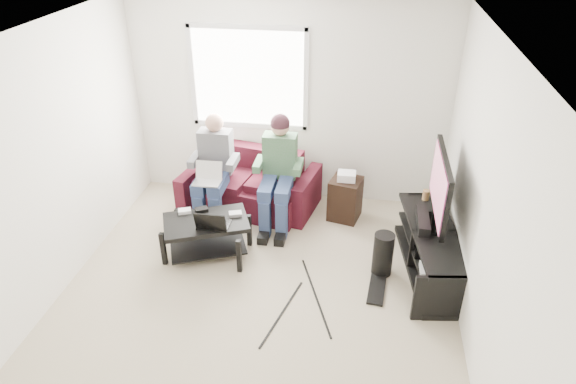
{
  "coord_description": "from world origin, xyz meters",
  "views": [
    {
      "loc": [
        0.94,
        -3.81,
        3.55
      ],
      "look_at": [
        0.25,
        0.6,
        0.97
      ],
      "focal_mm": 32.0,
      "sensor_mm": 36.0,
      "label": 1
    }
  ],
  "objects": [
    {
      "name": "console_black",
      "position": [
        1.77,
        0.77,
        0.31
      ],
      "size": [
        0.38,
        0.3,
        0.07
      ],
      "primitive_type": "cube",
      "color": "black",
      "rests_on": "tv_stand"
    },
    {
      "name": "coffee_table",
      "position": [
        -0.69,
        0.73,
        0.34
      ],
      "size": [
        1.06,
        0.86,
        0.46
      ],
      "color": "black",
      "rests_on": "floor"
    },
    {
      "name": "sofa",
      "position": [
        -0.42,
        1.81,
        0.29
      ],
      "size": [
        1.77,
        1.01,
        0.76
      ],
      "color": "#4A121E",
      "rests_on": "floor"
    },
    {
      "name": "end_table",
      "position": [
        0.8,
        1.75,
        0.29
      ],
      "size": [
        0.36,
        0.36,
        0.64
      ],
      "color": "black",
      "rests_on": "floor"
    },
    {
      "name": "laptop_black",
      "position": [
        -0.57,
        0.65,
        0.58
      ],
      "size": [
        0.41,
        0.37,
        0.24
      ],
      "primitive_type": null,
      "rotation": [
        0.0,
        0.0,
        0.49
      ],
      "color": "black",
      "rests_on": "coffee_table"
    },
    {
      "name": "window",
      "position": [
        -0.5,
        2.23,
        1.6
      ],
      "size": [
        1.48,
        0.04,
        1.28
      ],
      "color": "white",
      "rests_on": "wall_back"
    },
    {
      "name": "laptop_silver",
      "position": [
        -0.82,
        1.29,
        0.68
      ],
      "size": [
        0.33,
        0.23,
        0.24
      ],
      "primitive_type": null,
      "rotation": [
        0.0,
        0.0,
        -0.03
      ],
      "color": "silver",
      "rests_on": "person_left"
    },
    {
      "name": "controller_a",
      "position": [
        -0.97,
        0.85,
        0.48
      ],
      "size": [
        0.16,
        0.13,
        0.04
      ],
      "primitive_type": "cube",
      "rotation": [
        0.0,
        0.0,
        0.36
      ],
      "color": "silver",
      "rests_on": "coffee_table"
    },
    {
      "name": "keyboard_floor",
      "position": [
        1.22,
        0.4,
        0.01
      ],
      "size": [
        0.21,
        0.51,
        0.03
      ],
      "primitive_type": "cube",
      "rotation": [
        0.0,
        0.0,
        -0.09
      ],
      "color": "black",
      "rests_on": "floor"
    },
    {
      "name": "person_left",
      "position": [
        -0.82,
        1.55,
        0.71
      ],
      "size": [
        0.4,
        0.7,
        1.31
      ],
      "color": "#324971",
      "rests_on": "sofa"
    },
    {
      "name": "wall_back",
      "position": [
        0.0,
        2.25,
        1.3
      ],
      "size": [
        4.5,
        0.0,
        4.5
      ],
      "primitive_type": "plane",
      "rotation": [
        1.57,
        0.0,
        0.0
      ],
      "color": "white",
      "rests_on": "floor"
    },
    {
      "name": "soundbar",
      "position": [
        1.65,
        0.92,
        0.57
      ],
      "size": [
        0.12,
        0.5,
        0.1
      ],
      "primitive_type": "cube",
      "color": "black",
      "rests_on": "tv_stand"
    },
    {
      "name": "tv",
      "position": [
        1.77,
        0.92,
        0.98
      ],
      "size": [
        0.12,
        1.1,
        0.81
      ],
      "color": "black",
      "rests_on": "tv_stand"
    },
    {
      "name": "person_right",
      "position": [
        -0.02,
        1.57,
        0.77
      ],
      "size": [
        0.4,
        0.71,
        1.35
      ],
      "color": "#324971",
      "rests_on": "sofa"
    },
    {
      "name": "console_grey",
      "position": [
        1.77,
        1.12,
        0.32
      ],
      "size": [
        0.34,
        0.26,
        0.08
      ],
      "primitive_type": "cube",
      "color": "gray",
      "rests_on": "tv_stand"
    },
    {
      "name": "controller_b",
      "position": [
        -0.79,
        0.91,
        0.48
      ],
      "size": [
        0.17,
        0.14,
        0.04
      ],
      "primitive_type": "cube",
      "rotation": [
        0.0,
        0.0,
        0.48
      ],
      "color": "black",
      "rests_on": "coffee_table"
    },
    {
      "name": "wall_left",
      "position": [
        -2.0,
        0.0,
        1.3
      ],
      "size": [
        0.0,
        4.5,
        4.5
      ],
      "primitive_type": "plane",
      "rotation": [
        1.57,
        0.0,
        1.57
      ],
      "color": "white",
      "rests_on": "floor"
    },
    {
      "name": "drink_cup",
      "position": [
        1.72,
        1.45,
        0.58
      ],
      "size": [
        0.08,
        0.08,
        0.12
      ],
      "primitive_type": "cylinder",
      "color": "olive",
      "rests_on": "tv_stand"
    },
    {
      "name": "wall_right",
      "position": [
        2.0,
        0.0,
        1.3
      ],
      "size": [
        0.0,
        4.5,
        4.5
      ],
      "primitive_type": "plane",
      "rotation": [
        1.57,
        0.0,
        -1.57
      ],
      "color": "white",
      "rests_on": "floor"
    },
    {
      "name": "console_white",
      "position": [
        1.77,
        0.42,
        0.31
      ],
      "size": [
        0.3,
        0.22,
        0.06
      ],
      "primitive_type": "cube",
      "color": "silver",
      "rests_on": "tv_stand"
    },
    {
      "name": "controller_c",
      "position": [
        -0.39,
        0.88,
        0.48
      ],
      "size": [
        0.16,
        0.13,
        0.04
      ],
      "primitive_type": "cube",
      "rotation": [
        0.0,
        0.0,
        0.31
      ],
      "color": "gray",
      "rests_on": "coffee_table"
    },
    {
      "name": "tv_stand",
      "position": [
        1.77,
        0.82,
        0.23
      ],
      "size": [
        0.68,
        1.63,
        0.52
      ],
      "color": "black",
      "rests_on": "floor"
    },
    {
      "name": "subwoofer",
      "position": [
        1.26,
        0.69,
        0.25
      ],
      "size": [
        0.22,
        0.22,
        0.49
      ],
      "primitive_type": "cylinder",
      "color": "black",
      "rests_on": "floor"
    },
    {
      "name": "floor",
      "position": [
        0.0,
        0.0,
        0.0
      ],
      "size": [
        4.5,
        4.5,
        0.0
      ],
      "primitive_type": "plane",
      "color": "#B5A98D",
      "rests_on": "ground"
    },
    {
      "name": "ceiling",
      "position": [
        0.0,
        0.0,
        2.6
      ],
      "size": [
        4.5,
        4.5,
        0.0
      ],
      "primitive_type": "plane",
      "rotation": [
        3.14,
        0.0,
        0.0
      ],
      "color": "white",
      "rests_on": "wall_back"
    }
  ]
}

